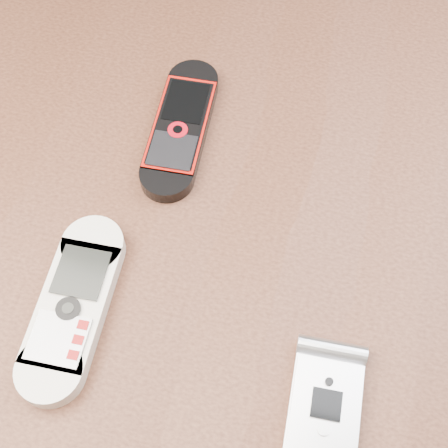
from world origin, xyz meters
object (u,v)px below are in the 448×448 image
Objects in this scene: nokia_black_red at (181,127)px; motorola_razr at (325,410)px; nokia_white at (73,306)px; table at (219,283)px.

nokia_black_red and motorola_razr have the same top height.
motorola_razr is (0.19, -0.03, -0.00)m from nokia_white.
table is 0.17m from nokia_white.
nokia_white is at bearing -103.10° from nokia_black_red.
nokia_white is 1.56× the size of motorola_razr.
nokia_black_red is (-0.05, 0.09, 0.11)m from table.
nokia_black_red reaches higher than table.
nokia_white is at bearing 168.49° from motorola_razr.
nokia_white is 1.00× the size of nokia_black_red.
nokia_black_red is at bearing 77.62° from nokia_white.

